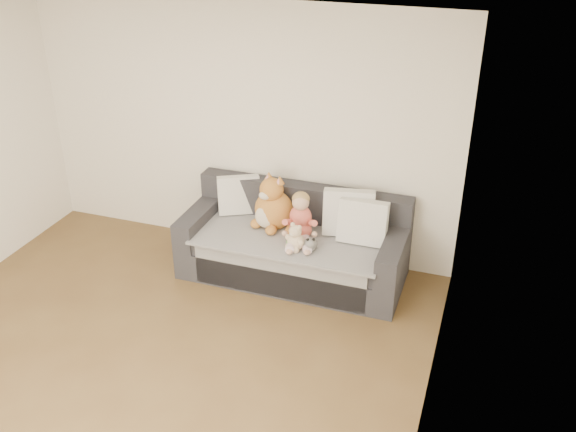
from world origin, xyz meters
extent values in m
plane|color=brown|center=(0.00, 0.00, 0.00)|extent=(5.00, 5.00, 0.00)
plane|color=white|center=(0.00, 0.00, 2.60)|extent=(5.00, 5.00, 0.00)
plane|color=white|center=(0.00, 2.50, 1.30)|extent=(4.50, 0.00, 4.50)
plane|color=white|center=(2.25, 0.00, 1.30)|extent=(0.00, 5.00, 5.00)
cube|color=#2A2A2F|center=(0.73, 2.02, 0.15)|extent=(2.20, 0.90, 0.30)
cube|color=#2A2A2F|center=(0.73, 1.99, 0.38)|extent=(1.90, 0.80, 0.15)
cube|color=#2A2A2F|center=(0.73, 2.37, 0.65)|extent=(2.20, 0.20, 0.40)
cube|color=#2A2A2F|center=(-0.27, 2.02, 0.45)|extent=(0.20, 0.90, 0.30)
cube|color=#2A2A2F|center=(1.73, 2.02, 0.45)|extent=(0.20, 0.90, 0.30)
cube|color=#98989B|center=(0.73, 1.97, 0.46)|extent=(1.85, 0.88, 0.02)
cube|color=#98989B|center=(0.73, 1.58, 0.23)|extent=(1.70, 0.02, 0.41)
cube|color=white|center=(0.04, 2.29, 0.67)|extent=(0.47, 0.37, 0.41)
cube|color=white|center=(1.23, 2.22, 0.70)|extent=(0.53, 0.31, 0.47)
cube|color=white|center=(1.40, 2.10, 0.68)|extent=(0.47, 0.21, 0.44)
ellipsoid|color=#F26A55|center=(0.81, 1.99, 0.56)|extent=(0.23, 0.19, 0.19)
ellipsoid|color=#F26A55|center=(0.81, 2.00, 0.69)|extent=(0.22, 0.18, 0.24)
ellipsoid|color=#DBAA8C|center=(0.81, 1.99, 0.85)|extent=(0.16, 0.16, 0.16)
ellipsoid|color=tan|center=(0.81, 2.01, 0.88)|extent=(0.17, 0.17, 0.13)
cylinder|color=#F26A55|center=(0.72, 1.90, 0.67)|extent=(0.07, 0.22, 0.15)
cylinder|color=#F26A55|center=(0.93, 1.96, 0.67)|extent=(0.17, 0.22, 0.15)
ellipsoid|color=#DBAA8C|center=(0.71, 1.81, 0.59)|extent=(0.06, 0.06, 0.06)
ellipsoid|color=#DBAA8C|center=(0.99, 1.88, 0.59)|extent=(0.06, 0.06, 0.06)
cylinder|color=#E5B2C6|center=(0.80, 1.79, 0.51)|extent=(0.12, 0.29, 0.10)
cylinder|color=#E5B2C6|center=(0.92, 1.82, 0.51)|extent=(0.19, 0.30, 0.10)
ellipsoid|color=#DBAA8C|center=(0.82, 1.65, 0.51)|extent=(0.06, 0.09, 0.05)
ellipsoid|color=#DBAA8C|center=(0.98, 1.69, 0.51)|extent=(0.06, 0.09, 0.05)
ellipsoid|color=#A85D25|center=(0.49, 2.13, 0.65)|extent=(0.39, 0.33, 0.41)
ellipsoid|color=beige|center=(0.44, 2.01, 0.62)|extent=(0.20, 0.09, 0.23)
ellipsoid|color=#A85D25|center=(0.48, 2.10, 0.88)|extent=(0.24, 0.24, 0.24)
ellipsoid|color=beige|center=(0.44, 2.01, 0.85)|extent=(0.11, 0.07, 0.08)
cone|color=#A85D25|center=(0.43, 2.17, 1.00)|extent=(0.12, 0.12, 0.08)
cone|color=pink|center=(0.42, 2.15, 0.99)|extent=(0.07, 0.07, 0.05)
cone|color=#A85D25|center=(0.56, 2.11, 1.00)|extent=(0.12, 0.12, 0.08)
cone|color=pink|center=(0.55, 2.10, 0.99)|extent=(0.07, 0.07, 0.05)
ellipsoid|color=#A85D25|center=(0.34, 2.03, 0.52)|extent=(0.11, 0.14, 0.09)
ellipsoid|color=#A85D25|center=(0.52, 1.95, 0.52)|extent=(0.11, 0.14, 0.09)
cylinder|color=#A85D25|center=(0.68, 2.11, 0.51)|extent=(0.10, 0.27, 0.09)
ellipsoid|color=beige|center=(0.84, 1.77, 0.55)|extent=(0.17, 0.14, 0.17)
ellipsoid|color=beige|center=(0.84, 1.76, 0.66)|extent=(0.12, 0.12, 0.12)
ellipsoid|color=beige|center=(0.80, 1.78, 0.72)|extent=(0.05, 0.05, 0.05)
ellipsoid|color=beige|center=(0.88, 1.75, 0.72)|extent=(0.05, 0.05, 0.05)
ellipsoid|color=beige|center=(0.82, 1.72, 0.65)|extent=(0.05, 0.05, 0.05)
ellipsoid|color=beige|center=(0.76, 1.78, 0.58)|extent=(0.06, 0.06, 0.06)
ellipsoid|color=beige|center=(0.90, 1.72, 0.58)|extent=(0.06, 0.06, 0.06)
ellipsoid|color=beige|center=(0.78, 1.74, 0.50)|extent=(0.07, 0.07, 0.07)
ellipsoid|color=beige|center=(0.86, 1.70, 0.50)|extent=(0.07, 0.07, 0.07)
ellipsoid|color=white|center=(0.97, 1.79, 0.53)|extent=(0.13, 0.17, 0.12)
ellipsoid|color=white|center=(1.00, 1.71, 0.58)|extent=(0.08, 0.08, 0.08)
ellipsoid|color=black|center=(0.97, 1.72, 0.62)|extent=(0.03, 0.03, 0.03)
ellipsoid|color=black|center=(1.02, 1.74, 0.62)|extent=(0.03, 0.03, 0.03)
cylinder|color=#54399C|center=(0.79, 1.76, 0.51)|extent=(0.06, 0.06, 0.07)
cone|color=#59AD42|center=(0.79, 1.76, 0.56)|extent=(0.06, 0.06, 0.03)
cylinder|color=#59AD42|center=(0.75, 1.76, 0.52)|extent=(0.01, 0.01, 0.05)
cylinder|color=#59AD42|center=(0.83, 1.76, 0.52)|extent=(0.01, 0.01, 0.05)
camera|label=1|loc=(2.47, -3.17, 3.56)|focal=40.00mm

